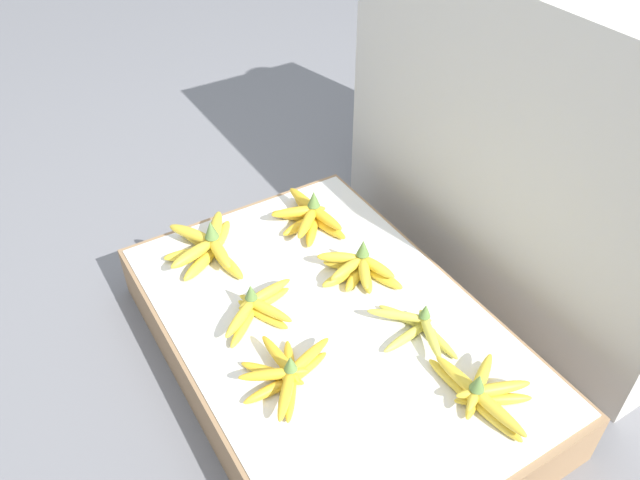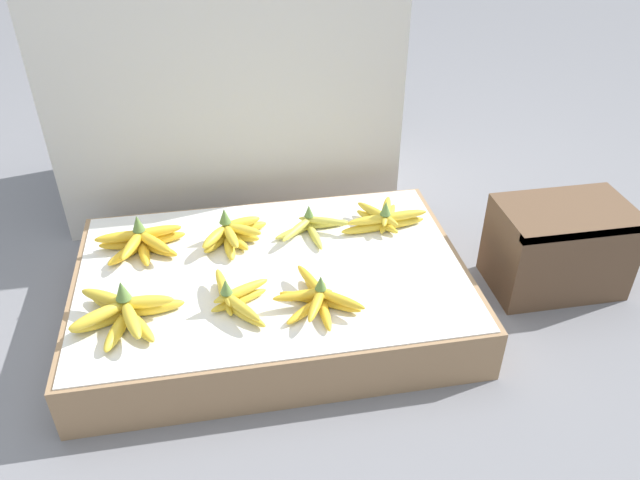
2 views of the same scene
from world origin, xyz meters
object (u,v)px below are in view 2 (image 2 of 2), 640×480
at_px(wooden_crate, 559,247).
at_px(banana_bunch_middle_midleft, 233,234).
at_px(banana_bunch_front_left, 123,313).
at_px(banana_bunch_middle_midright, 311,227).
at_px(banana_bunch_middle_left, 142,242).
at_px(banana_bunch_front_midleft, 234,298).
at_px(banana_bunch_middle_right, 384,218).
at_px(banana_bunch_front_midright, 318,298).

height_order(wooden_crate, banana_bunch_middle_midleft, wooden_crate).
relative_size(banana_bunch_front_left, banana_bunch_middle_midright, 1.18).
bearing_deg(banana_bunch_front_left, banana_bunch_middle_midright, 30.75).
height_order(banana_bunch_front_left, banana_bunch_middle_midleft, banana_bunch_front_left).
distance_m(wooden_crate, banana_bunch_middle_midright, 0.72).
height_order(banana_bunch_middle_left, banana_bunch_middle_midleft, banana_bunch_middle_left).
relative_size(wooden_crate, banana_bunch_front_midleft, 1.66).
relative_size(banana_bunch_middle_midright, banana_bunch_middle_right, 0.87).
xyz_separation_m(banana_bunch_middle_midleft, banana_bunch_middle_midright, (0.23, 0.01, -0.01)).
bearing_deg(banana_bunch_front_left, banana_bunch_middle_midleft, 46.14).
xyz_separation_m(banana_bunch_front_left, banana_bunch_front_midright, (0.47, -0.02, -0.01)).
height_order(wooden_crate, banana_bunch_front_midleft, wooden_crate).
xyz_separation_m(banana_bunch_middle_left, banana_bunch_middle_right, (0.70, 0.00, -0.00)).
distance_m(banana_bunch_middle_midleft, banana_bunch_middle_midright, 0.23).
distance_m(banana_bunch_front_midright, banana_bunch_middle_right, 0.41).
bearing_deg(wooden_crate, banana_bunch_middle_left, 172.28).
distance_m(banana_bunch_front_midright, banana_bunch_middle_left, 0.54).
distance_m(banana_bunch_middle_left, banana_bunch_middle_midleft, 0.25).
bearing_deg(banana_bunch_front_midright, banana_bunch_front_left, 177.51).
height_order(banana_bunch_front_left, banana_bunch_front_midleft, banana_bunch_front_left).
bearing_deg(banana_bunch_front_midright, banana_bunch_front_midleft, 170.79).
height_order(banana_bunch_middle_left, banana_bunch_middle_right, banana_bunch_middle_left).
relative_size(banana_bunch_middle_midleft, banana_bunch_middle_right, 0.76).
height_order(wooden_crate, banana_bunch_middle_right, wooden_crate).
xyz_separation_m(banana_bunch_middle_left, banana_bunch_middle_midright, (0.48, 0.00, -0.01)).
height_order(banana_bunch_middle_left, banana_bunch_middle_midright, banana_bunch_middle_left).
xyz_separation_m(wooden_crate, banana_bunch_middle_midleft, (-0.93, 0.15, 0.05)).
relative_size(banana_bunch_middle_left, banana_bunch_middle_midleft, 1.23).
height_order(wooden_crate, banana_bunch_front_midright, wooden_crate).
bearing_deg(banana_bunch_middle_right, wooden_crate, -18.42).
bearing_deg(wooden_crate, banana_bunch_middle_midleft, 170.60).
relative_size(banana_bunch_front_midleft, banana_bunch_middle_right, 0.85).
distance_m(banana_bunch_front_midleft, banana_bunch_middle_midright, 0.38).
bearing_deg(banana_bunch_middle_midleft, wooden_crate, -9.40).
bearing_deg(banana_bunch_middle_left, banana_bunch_front_left, -95.35).
bearing_deg(banana_bunch_middle_midright, banana_bunch_front_midright, -96.65).
bearing_deg(banana_bunch_front_left, banana_bunch_middle_right, 22.45).
bearing_deg(banana_bunch_middle_midright, banana_bunch_middle_midleft, -177.52).
xyz_separation_m(banana_bunch_front_left, banana_bunch_middle_right, (0.72, 0.30, -0.00)).
distance_m(banana_bunch_front_left, banana_bunch_middle_right, 0.78).
height_order(wooden_crate, banana_bunch_middle_left, wooden_crate).
height_order(banana_bunch_front_midright, banana_bunch_middle_left, banana_bunch_middle_left).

